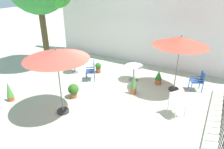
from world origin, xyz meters
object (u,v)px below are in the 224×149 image
Objects in this scene: patio_chair_2 at (176,102)px; potted_plant_4 at (158,77)px; potted_plant_2 at (9,91)px; potted_plant_3 at (134,83)px; patio_umbrella_0 at (181,42)px; patio_umbrella_1 at (56,55)px; patio_chair_1 at (199,80)px; cafe_table_0 at (134,70)px; potted_plant_0 at (73,90)px; patio_chair_0 at (92,69)px; potted_plant_1 at (98,67)px; cafe_table_1 at (74,63)px.

potted_plant_4 is (-1.24, 2.03, -0.19)m from patio_chair_2.
potted_plant_3 is (4.05, 2.90, 0.07)m from potted_plant_2.
patio_chair_2 is 1.07× the size of potted_plant_2.
patio_chair_2 is at bearing -58.56° from potted_plant_4.
patio_umbrella_0 is 2.49m from patio_chair_2.
patio_umbrella_1 is 2.77× the size of patio_chair_1.
potted_plant_0 is at bearing -119.46° from cafe_table_0.
patio_chair_0 is at bearing 98.21° from potted_plant_0.
patio_umbrella_1 is 2.99m from potted_plant_2.
patio_umbrella_0 is 2.56m from cafe_table_0.
potted_plant_2 is at bearing -111.69° from potted_plant_1.
patio_umbrella_0 is 4.71m from potted_plant_0.
patio_chair_2 reaches higher than potted_plant_4.
cafe_table_1 reaches higher than potted_plant_0.
patio_chair_0 is 3.13m from potted_plant_4.
potted_plant_3 is at bearing 35.55° from potted_plant_2.
potted_plant_4 is at bearing 64.60° from potted_plant_3.
potted_plant_1 is at bearing 103.52° from patio_chair_0.
cafe_table_0 is 1.29m from potted_plant_3.
cafe_table_1 is 3.57m from potted_plant_3.
patio_umbrella_0 is at bearing -151.93° from patio_chair_1.
patio_chair_1 is 7.82m from potted_plant_2.
patio_chair_0 reaches higher than potted_plant_0.
potted_plant_3 is (2.46, -1.10, 0.20)m from potted_plant_1.
patio_umbrella_1 is at bearing -121.31° from potted_plant_4.
patio_chair_1 is at bearing 45.50° from patio_umbrella_1.
patio_umbrella_1 is 4.13× the size of potted_plant_0.
patio_umbrella_0 is 2.96× the size of potted_plant_2.
patio_chair_1 is at bearing 79.10° from patio_chair_2.
patio_umbrella_0 is 2.78× the size of patio_chair_2.
patio_chair_1 is 1.07× the size of potted_plant_2.
patio_chair_0 is 0.93m from potted_plant_1.
potted_plant_1 is (1.07, 0.58, -0.23)m from cafe_table_1.
cafe_table_0 is 1.98m from potted_plant_1.
patio_umbrella_0 is at bearing 36.28° from potted_plant_2.
patio_umbrella_0 is 2.03m from potted_plant_4.
patio_chair_2 is 6.36m from potted_plant_2.
patio_umbrella_1 is at bearing -130.88° from patio_umbrella_0.
cafe_table_1 is at bearing -172.98° from patio_umbrella_0.
potted_plant_2 is (-2.35, -0.41, -1.80)m from patio_umbrella_1.
patio_chair_2 is at bearing -12.33° from cafe_table_1.
potted_plant_2 is at bearing -137.78° from potted_plant_4.
patio_umbrella_0 is 1.96m from patio_chair_1.
patio_umbrella_0 reaches higher than patio_chair_1.
patio_chair_2 is 2.01m from potted_plant_3.
potted_plant_3 is (1.70, 2.49, -1.73)m from patio_umbrella_1.
patio_chair_0 is at bearing 101.52° from patio_umbrella_1.
patio_chair_2 reaches higher than cafe_table_0.
potted_plant_4 is (4.18, 0.85, -0.18)m from cafe_table_1.
potted_plant_1 is at bearing 28.45° from cafe_table_1.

